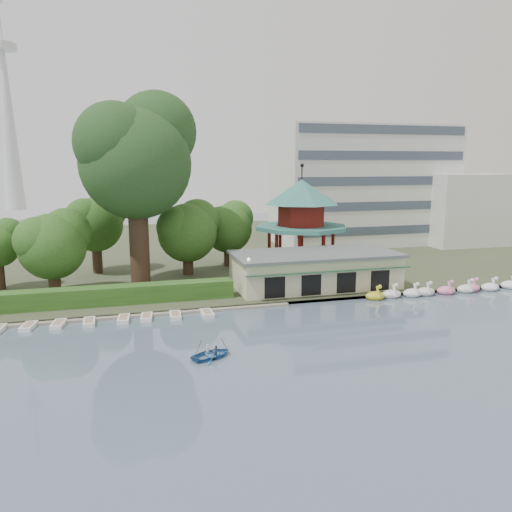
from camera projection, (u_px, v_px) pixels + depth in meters
name	position (u px, v px, depth m)	size (l,w,h in m)	color
ground_plane	(298.00, 378.00, 33.27)	(220.00, 220.00, 0.00)	slate
shore	(190.00, 249.00, 82.54)	(220.00, 70.00, 0.40)	#424930
embankment	(239.00, 306.00, 49.64)	(220.00, 0.60, 0.30)	gray
dock	(114.00, 316.00, 46.43)	(34.00, 1.60, 0.24)	gray
boathouse	(315.00, 269.00, 56.27)	(18.60, 9.39, 3.90)	beige
pavilion	(301.00, 215.00, 65.37)	(12.40, 12.40, 13.50)	beige
office_building	(379.00, 189.00, 86.45)	(38.00, 18.00, 20.00)	silver
broadcast_tower	(6.00, 96.00, 148.89)	(8.00, 8.00, 96.00)	silver
hedge	(81.00, 297.00, 48.57)	(30.00, 2.00, 1.80)	#325D1F
lamp_post	(249.00, 270.00, 51.06)	(0.36, 0.36, 4.28)	black
big_tree	(137.00, 153.00, 54.93)	(13.52, 12.60, 21.86)	#3A281C
small_trees	(121.00, 231.00, 59.42)	(39.39, 17.06, 10.32)	#3A281C
swan_boats	(451.00, 290.00, 55.10)	(19.64, 2.14, 1.92)	gold
moored_rowboats	(75.00, 323.00, 44.25)	(24.84, 2.70, 0.36)	white
rowboat_with_passengers	(212.00, 351.00, 36.80)	(5.42, 4.77, 2.01)	#316AA6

